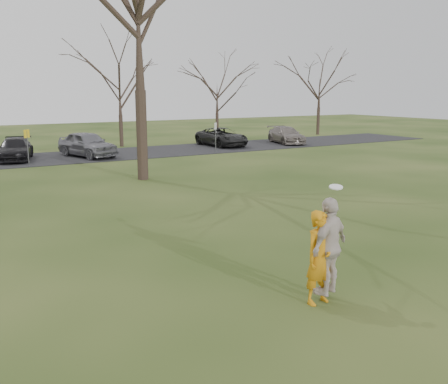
{
  "coord_description": "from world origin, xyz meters",
  "views": [
    {
      "loc": [
        -6.7,
        -7.32,
        4.17
      ],
      "look_at": [
        0.0,
        4.0,
        1.5
      ],
      "focal_mm": 40.09,
      "sensor_mm": 36.0,
      "label": 1
    }
  ],
  "objects_px": {
    "car_4": "(87,144)",
    "big_tree": "(138,27)",
    "car_6": "(222,137)",
    "player_defender": "(320,258)",
    "catching_play": "(329,246)",
    "car_3": "(15,149)",
    "car_7": "(286,135)"
  },
  "relations": [
    {
      "from": "car_6",
      "to": "catching_play",
      "type": "distance_m",
      "value": 28.69
    },
    {
      "from": "car_3",
      "to": "catching_play",
      "type": "distance_m",
      "value": 25.42
    },
    {
      "from": "car_3",
      "to": "catching_play",
      "type": "bearing_deg",
      "value": -70.14
    },
    {
      "from": "player_defender",
      "to": "catching_play",
      "type": "bearing_deg",
      "value": -1.34
    },
    {
      "from": "player_defender",
      "to": "car_7",
      "type": "xyz_separation_m",
      "value": [
        18.34,
        24.88,
        -0.25
      ]
    },
    {
      "from": "player_defender",
      "to": "big_tree",
      "type": "height_order",
      "value": "big_tree"
    },
    {
      "from": "catching_play",
      "to": "big_tree",
      "type": "xyz_separation_m",
      "value": [
        2.03,
        15.18,
        5.86
      ]
    },
    {
      "from": "player_defender",
      "to": "catching_play",
      "type": "relative_size",
      "value": 0.85
    },
    {
      "from": "car_3",
      "to": "car_6",
      "type": "bearing_deg",
      "value": 16.62
    },
    {
      "from": "big_tree",
      "to": "car_6",
      "type": "bearing_deg",
      "value": 45.03
    },
    {
      "from": "car_4",
      "to": "big_tree",
      "type": "bearing_deg",
      "value": -106.62
    },
    {
      "from": "catching_play",
      "to": "player_defender",
      "type": "bearing_deg",
      "value": -175.13
    },
    {
      "from": "car_4",
      "to": "car_7",
      "type": "bearing_deg",
      "value": -15.9
    },
    {
      "from": "player_defender",
      "to": "car_6",
      "type": "bearing_deg",
      "value": 57.26
    },
    {
      "from": "car_4",
      "to": "car_6",
      "type": "bearing_deg",
      "value": -10.57
    },
    {
      "from": "car_3",
      "to": "car_7",
      "type": "xyz_separation_m",
      "value": [
        20.28,
        -0.47,
        -0.0
      ]
    },
    {
      "from": "car_7",
      "to": "big_tree",
      "type": "relative_size",
      "value": 0.32
    },
    {
      "from": "player_defender",
      "to": "big_tree",
      "type": "relative_size",
      "value": 0.13
    },
    {
      "from": "car_3",
      "to": "big_tree",
      "type": "relative_size",
      "value": 0.32
    },
    {
      "from": "car_4",
      "to": "car_7",
      "type": "relative_size",
      "value": 1.04
    },
    {
      "from": "player_defender",
      "to": "car_6",
      "type": "distance_m",
      "value": 28.83
    },
    {
      "from": "player_defender",
      "to": "car_7",
      "type": "distance_m",
      "value": 30.91
    },
    {
      "from": "car_3",
      "to": "catching_play",
      "type": "relative_size",
      "value": 2.03
    },
    {
      "from": "player_defender",
      "to": "catching_play",
      "type": "height_order",
      "value": "catching_play"
    },
    {
      "from": "catching_play",
      "to": "big_tree",
      "type": "height_order",
      "value": "big_tree"
    },
    {
      "from": "car_4",
      "to": "catching_play",
      "type": "xyz_separation_m",
      "value": [
        -2.03,
        -24.64,
        0.29
      ]
    },
    {
      "from": "car_3",
      "to": "car_4",
      "type": "height_order",
      "value": "car_4"
    },
    {
      "from": "car_6",
      "to": "big_tree",
      "type": "bearing_deg",
      "value": -136.63
    },
    {
      "from": "player_defender",
      "to": "car_6",
      "type": "xyz_separation_m",
      "value": [
        12.88,
        25.79,
        -0.22
      ]
    },
    {
      "from": "car_3",
      "to": "car_4",
      "type": "distance_m",
      "value": 4.28
    },
    {
      "from": "car_4",
      "to": "big_tree",
      "type": "distance_m",
      "value": 11.28
    },
    {
      "from": "car_3",
      "to": "big_tree",
      "type": "bearing_deg",
      "value": -52.44
    }
  ]
}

